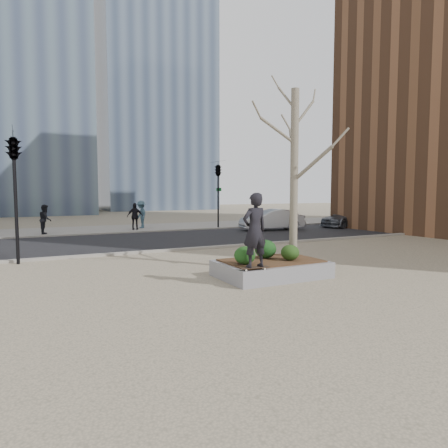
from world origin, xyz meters
name	(u,v)px	position (x,y,z in m)	size (l,w,h in m)	color
ground	(241,280)	(0.00, 0.00, 0.00)	(120.00, 120.00, 0.00)	tan
street	(142,241)	(0.00, 10.00, 0.01)	(60.00, 8.00, 0.02)	black
far_sidewalk	(113,229)	(0.00, 17.00, 0.01)	(60.00, 6.00, 0.02)	gray
planter	(271,269)	(1.00, 0.00, 0.23)	(3.00, 2.00, 0.45)	gray
planter_mulch	(271,261)	(1.00, 0.00, 0.47)	(2.70, 1.70, 0.04)	#382314
sycamore_tree	(295,147)	(2.00, 0.30, 3.79)	(2.80, 2.80, 6.60)	gray
shrub_left	(245,255)	(-0.03, -0.27, 0.73)	(0.58, 0.58, 0.49)	#164014
shrub_middle	(265,249)	(1.02, 0.33, 0.76)	(0.64, 0.64, 0.54)	#103413
shrub_right	(290,252)	(1.45, -0.29, 0.71)	(0.52, 0.52, 0.45)	#1B3912
skateboard	(254,268)	(-0.10, -0.88, 0.49)	(0.78, 0.20, 0.07)	black
skateboarder	(255,230)	(-0.10, -0.88, 1.47)	(0.69, 0.45, 1.89)	black
car_silver	(272,220)	(8.82, 11.61, 0.69)	(1.41, 4.05, 1.33)	#A8ABB0
car_third	(346,218)	(14.81, 11.31, 0.63)	(1.71, 4.20, 1.22)	#4E5159
pedestrian_a	(45,219)	(-4.11, 15.60, 0.87)	(0.82, 0.64, 1.70)	black
pedestrian_b	(141,214)	(1.83, 16.78, 0.94)	(1.18, 0.68, 1.83)	#395667
pedestrian_c	(135,216)	(1.15, 15.75, 0.88)	(1.00, 0.42, 1.71)	black
traffic_light_near	(16,198)	(-5.50, 5.60, 2.25)	(0.60, 2.48, 4.50)	black
traffic_light_far	(218,195)	(6.50, 14.60, 2.25)	(0.60, 2.48, 4.50)	black
building_glass_a	(6,9)	(-6.00, 42.00, 22.50)	(16.00, 16.00, 45.00)	slate
building_glass_b	(149,16)	(12.00, 48.00, 27.50)	(15.00, 15.00, 55.00)	slate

